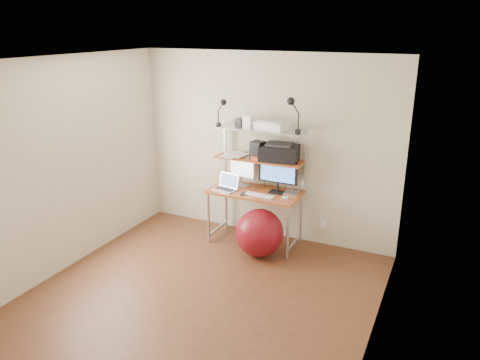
% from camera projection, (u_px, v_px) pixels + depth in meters
% --- Properties ---
extents(room, '(3.60, 3.60, 3.60)m').
position_uv_depth(room, '(199.00, 187.00, 4.73)').
color(room, brown).
rests_on(room, ground).
extents(computer_desk, '(1.20, 0.60, 1.57)m').
position_uv_depth(computer_desk, '(257.00, 174.00, 6.11)').
color(computer_desk, '#A95B20').
rests_on(computer_desk, ground).
extents(desktop, '(1.20, 0.60, 0.00)m').
position_uv_depth(desktop, '(255.00, 191.00, 6.13)').
color(desktop, '#A95B20').
rests_on(desktop, computer_desk).
extents(mid_shelf, '(1.18, 0.34, 0.00)m').
position_uv_depth(mid_shelf, '(259.00, 158.00, 6.11)').
color(mid_shelf, '#A95B20').
rests_on(mid_shelf, computer_desk).
extents(top_shelf, '(1.18, 0.34, 0.00)m').
position_uv_depth(top_shelf, '(260.00, 128.00, 5.98)').
color(top_shelf, silver).
rests_on(top_shelf, computer_desk).
extents(floor, '(3.60, 3.60, 0.00)m').
position_uv_depth(floor, '(202.00, 295.00, 5.12)').
color(floor, brown).
rests_on(floor, ground).
extents(wall_outlet, '(0.08, 0.01, 0.12)m').
position_uv_depth(wall_outlet, '(324.00, 223.00, 6.22)').
color(wall_outlet, white).
rests_on(wall_outlet, room).
extents(monitor_silver, '(0.40, 0.17, 0.45)m').
position_uv_depth(monitor_silver, '(242.00, 169.00, 6.26)').
color(monitor_silver, '#ABABB0').
rests_on(monitor_silver, desktop).
extents(monitor_black, '(0.52, 0.15, 0.52)m').
position_uv_depth(monitor_black, '(278.00, 173.00, 6.00)').
color(monitor_black, black).
rests_on(monitor_black, desktop).
extents(laptop, '(0.34, 0.29, 0.26)m').
position_uv_depth(laptop, '(227.00, 186.00, 6.19)').
color(laptop, silver).
rests_on(laptop, desktop).
extents(keyboard, '(0.39, 0.13, 0.01)m').
position_uv_depth(keyboard, '(259.00, 195.00, 5.96)').
color(keyboard, white).
rests_on(keyboard, desktop).
extents(mouse, '(0.10, 0.08, 0.02)m').
position_uv_depth(mouse, '(285.00, 198.00, 5.85)').
color(mouse, white).
rests_on(mouse, desktop).
extents(mac_mini, '(0.19, 0.19, 0.03)m').
position_uv_depth(mac_mini, '(292.00, 193.00, 6.00)').
color(mac_mini, silver).
rests_on(mac_mini, desktop).
extents(phone, '(0.08, 0.13, 0.01)m').
position_uv_depth(phone, '(243.00, 194.00, 6.01)').
color(phone, black).
rests_on(phone, desktop).
extents(printer, '(0.52, 0.39, 0.23)m').
position_uv_depth(printer, '(279.00, 152.00, 5.99)').
color(printer, black).
rests_on(printer, mid_shelf).
extents(nas_cube, '(0.19, 0.19, 0.23)m').
position_uv_depth(nas_cube, '(258.00, 150.00, 6.05)').
color(nas_cube, black).
rests_on(nas_cube, mid_shelf).
extents(red_box, '(0.20, 0.14, 0.06)m').
position_uv_depth(red_box, '(260.00, 158.00, 6.01)').
color(red_box, '#D24A21').
rests_on(red_box, mid_shelf).
extents(scanner, '(0.47, 0.36, 0.11)m').
position_uv_depth(scanner, '(272.00, 125.00, 5.92)').
color(scanner, white).
rests_on(scanner, top_shelf).
extents(box_white, '(0.16, 0.14, 0.15)m').
position_uv_depth(box_white, '(249.00, 122.00, 6.00)').
color(box_white, white).
rests_on(box_white, top_shelf).
extents(box_grey, '(0.13, 0.13, 0.10)m').
position_uv_depth(box_grey, '(240.00, 122.00, 6.08)').
color(box_grey, '#2B2A2C').
rests_on(box_grey, top_shelf).
extents(clip_lamp_left, '(0.14, 0.08, 0.36)m').
position_uv_depth(clip_lamp_left, '(222.00, 107.00, 5.99)').
color(clip_lamp_left, black).
rests_on(clip_lamp_left, top_shelf).
extents(clip_lamp_right, '(0.18, 0.10, 0.44)m').
position_uv_depth(clip_lamp_right, '(292.00, 107.00, 5.61)').
color(clip_lamp_right, black).
rests_on(clip_lamp_right, top_shelf).
extents(exercise_ball, '(0.62, 0.62, 0.62)m').
position_uv_depth(exercise_ball, '(259.00, 233.00, 5.92)').
color(exercise_ball, maroon).
rests_on(exercise_ball, floor).
extents(paper_stack, '(0.39, 0.41, 0.02)m').
position_uv_depth(paper_stack, '(234.00, 154.00, 6.25)').
color(paper_stack, white).
rests_on(paper_stack, mid_shelf).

